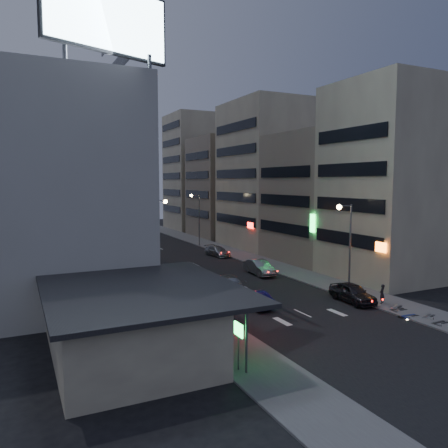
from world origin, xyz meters
TOP-DOWN VIEW (x-y plane):
  - ground at (0.00, 0.00)m, footprint 180.00×180.00m
  - sidewalk_left at (-8.00, 30.00)m, footprint 4.00×120.00m
  - sidewalk_right at (8.00, 30.00)m, footprint 4.00×120.00m
  - food_court at (-13.90, 2.00)m, footprint 11.00×13.00m
  - white_building at (-17.00, 20.00)m, footprint 14.00×24.00m
  - shophouse_near at (15.00, 10.50)m, footprint 10.00×11.00m
  - shophouse_mid at (15.50, 22.00)m, footprint 11.00×12.00m
  - shophouse_far at (15.00, 35.00)m, footprint 10.00×14.00m
  - far_left_a at (-15.50, 45.00)m, footprint 11.00×10.00m
  - far_left_b at (-16.00, 58.00)m, footprint 12.00×10.00m
  - far_right_a at (15.50, 50.00)m, footprint 11.00×12.00m
  - far_right_b at (16.00, 64.00)m, footprint 12.00×12.00m
  - billboard at (-12.99, 9.97)m, footprint 9.52×3.75m
  - street_lamp_right_near at (5.90, 6.00)m, footprint 1.60×0.44m
  - street_lamp_left at (-5.90, 22.00)m, footprint 1.60×0.44m
  - street_lamp_right_far at (5.90, 40.00)m, footprint 1.60×0.44m
  - parked_car_right_near at (5.60, 4.77)m, footprint 2.19×4.79m
  - parked_car_right_mid at (4.06, 17.54)m, footprint 1.96×4.89m
  - parked_car_left at (-4.94, 30.69)m, footprint 2.97×5.52m
  - parked_car_right_far at (4.91, 30.20)m, footprint 2.45×4.83m
  - road_car_blue at (-2.54, 7.10)m, footprint 1.56×4.17m
  - road_car_silver at (-2.32, 12.48)m, footprint 3.03×5.71m
  - person at (7.22, 3.11)m, footprint 0.68×0.57m
  - scooter_black_a at (7.80, -2.10)m, footprint 0.70×1.92m
  - scooter_silver_a at (8.24, -0.53)m, footprint 1.24×1.99m
  - scooter_blue at (7.23, -0.05)m, footprint 0.66×1.84m
  - scooter_black_b at (7.69, 1.41)m, footprint 0.78×1.92m
  - scooter_silver_b at (7.89, 2.25)m, footprint 1.37×2.08m

SIDE VIEW (x-z plane):
  - ground at x=0.00m, z-range 0.00..0.00m
  - sidewalk_left at x=-8.00m, z-range 0.00..0.12m
  - sidewalk_right at x=8.00m, z-range 0.00..0.12m
  - parked_car_right_far at x=4.91m, z-range 0.00..1.34m
  - scooter_blue at x=7.23m, z-range 0.12..1.24m
  - road_car_blue at x=-2.54m, z-range 0.00..1.36m
  - scooter_black_b at x=7.69m, z-range 0.12..1.27m
  - scooter_silver_a at x=8.24m, z-range 0.12..1.27m
  - scooter_black_a at x=7.80m, z-range 0.12..1.28m
  - scooter_silver_b at x=7.89m, z-range 0.12..1.33m
  - parked_car_left at x=-4.94m, z-range 0.00..1.47m
  - road_car_silver at x=-2.32m, z-range 0.00..1.58m
  - parked_car_right_mid at x=4.06m, z-range 0.00..1.58m
  - parked_car_right_near at x=5.60m, z-range 0.00..1.59m
  - person at x=7.22m, z-range 0.12..1.70m
  - food_court at x=-13.90m, z-range 0.05..3.92m
  - street_lamp_right_near at x=5.90m, z-range 1.35..9.37m
  - street_lamp_left at x=-5.90m, z-range 1.35..9.37m
  - street_lamp_right_far at x=5.90m, z-range 1.35..9.37m
  - far_left_b at x=-16.00m, z-range 0.00..15.00m
  - shophouse_mid at x=15.50m, z-range 0.00..16.00m
  - white_building at x=-17.00m, z-range 0.00..18.00m
  - far_right_a at x=15.50m, z-range 0.00..18.00m
  - shophouse_near at x=15.00m, z-range 0.00..20.00m
  - far_left_a at x=-15.50m, z-range 0.00..20.00m
  - shophouse_far at x=15.00m, z-range 0.00..22.00m
  - far_right_b at x=16.00m, z-range 0.00..24.00m
  - billboard at x=-12.99m, z-range 18.56..24.76m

